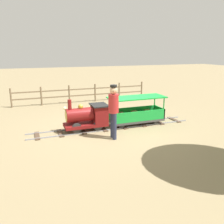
{
  "coord_description": "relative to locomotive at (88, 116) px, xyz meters",
  "views": [
    {
      "loc": [
        -7.21,
        2.72,
        2.58
      ],
      "look_at": [
        0.0,
        0.02,
        0.55
      ],
      "focal_mm": 37.78,
      "sensor_mm": 36.0,
      "label": 1
    }
  ],
  "objects": [
    {
      "name": "ground_plane",
      "position": [
        0.0,
        -0.85,
        -0.48
      ],
      "size": [
        60.0,
        60.0,
        0.0
      ],
      "primitive_type": "plane",
      "color": "#8C7A56"
    },
    {
      "name": "locomotive",
      "position": [
        0.0,
        0.0,
        0.0
      ],
      "size": [
        0.69,
        1.45,
        1.04
      ],
      "color": "maroon",
      "rests_on": "ground_plane"
    },
    {
      "name": "passenger_car",
      "position": [
        0.0,
        -1.76,
        -0.06
      ],
      "size": [
        0.79,
        2.0,
        0.97
      ],
      "color": "#3F3F3F",
      "rests_on": "ground_plane"
    },
    {
      "name": "track",
      "position": [
        0.0,
        -0.86,
        -0.47
      ],
      "size": [
        0.73,
        5.7,
        0.04
      ],
      "color": "gray",
      "rests_on": "ground_plane"
    },
    {
      "name": "conductor_person",
      "position": [
        -0.97,
        -0.52,
        0.47
      ],
      "size": [
        0.3,
        0.3,
        1.62
      ],
      "color": "#282D47",
      "rests_on": "ground_plane"
    },
    {
      "name": "fence_section",
      "position": [
        4.33,
        -0.86,
        -0.0
      ],
      "size": [
        0.08,
        6.78,
        0.9
      ],
      "color": "#756047",
      "rests_on": "ground_plane"
    }
  ]
}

